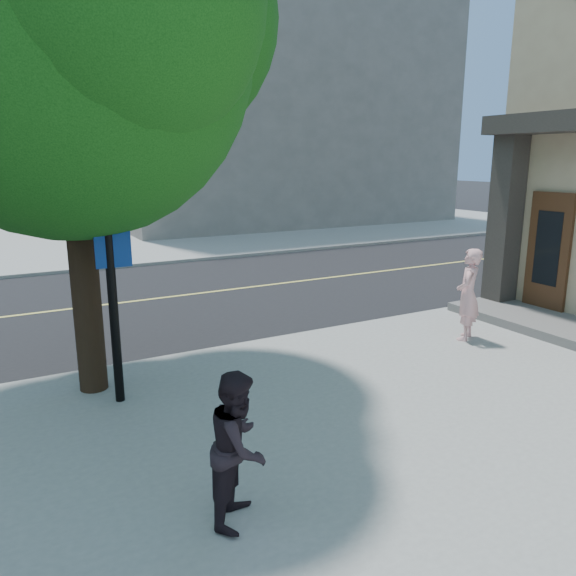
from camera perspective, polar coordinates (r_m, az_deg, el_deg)
ground at (r=9.71m, az=-23.31°, el=-8.98°), size 140.00×140.00×0.00m
road_ew at (r=13.99m, az=-25.24°, el=-2.47°), size 140.00×9.00×0.01m
sidewalk_ne at (r=33.82m, az=-3.95°, el=7.43°), size 29.00×25.00×0.12m
filler_ne at (r=34.50m, az=-3.72°, el=19.29°), size 18.00×16.00×14.00m
man_on_phone at (r=10.90m, az=18.27°, el=-0.65°), size 0.77×0.71×1.76m
pedestrian at (r=5.36m, az=-5.12°, el=-16.15°), size 0.90×0.92×1.50m
street_tree at (r=8.50m, az=-21.61°, el=25.89°), size 6.25×5.69×8.30m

